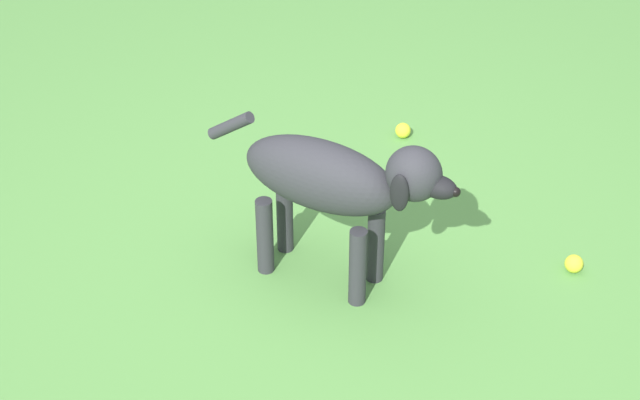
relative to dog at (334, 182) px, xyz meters
The scene contains 4 objects.
ground 0.41m from the dog, 165.26° to the left, with size 14.00×14.00×0.00m, color #548C42.
dog is the anchor object (origin of this frame).
tennis_ball_2 1.06m from the dog, 47.94° to the right, with size 0.07×0.07×0.07m, color yellow.
tennis_ball_3 0.93m from the dog, 117.18° to the right, with size 0.07×0.07×0.07m, color yellow.
Camera 1 is at (-2.28, 1.38, 2.26)m, focal length 56.49 mm.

